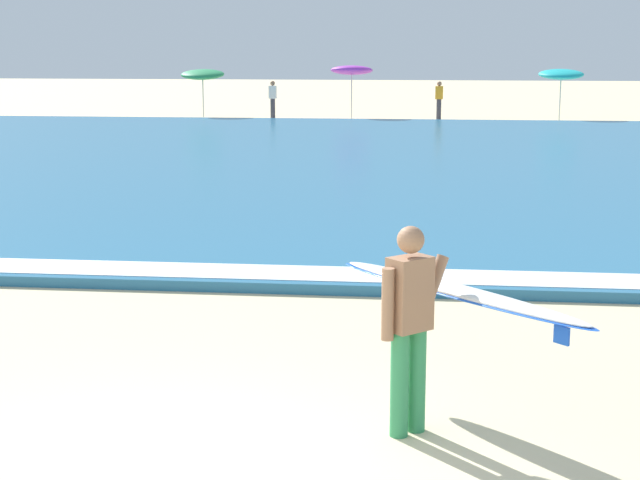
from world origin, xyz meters
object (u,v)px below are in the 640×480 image
(beach_umbrella_0, at_px, (203,75))
(beach_umbrella_1, at_px, (352,70))
(surfer_with_board, at_px, (433,306))
(beachgoer_near_row_left, at_px, (439,99))
(beach_umbrella_2, at_px, (561,74))
(beachgoer_near_row_mid, at_px, (273,98))

(beach_umbrella_0, xyz_separation_m, beach_umbrella_1, (6.28, 0.29, 0.19))
(surfer_with_board, height_order, beachgoer_near_row_left, surfer_with_board)
(surfer_with_board, relative_size, beach_umbrella_0, 1.10)
(surfer_with_board, xyz_separation_m, beach_umbrella_2, (5.20, 33.81, 0.85))
(beach_umbrella_1, bearing_deg, surfer_with_board, -84.30)
(beach_umbrella_2, height_order, beachgoer_near_row_mid, beach_umbrella_2)
(beachgoer_near_row_left, bearing_deg, beachgoer_near_row_mid, -177.50)
(beach_umbrella_0, bearing_deg, beachgoer_near_row_mid, 4.73)
(surfer_with_board, height_order, beach_umbrella_0, beach_umbrella_0)
(beachgoer_near_row_mid, bearing_deg, beach_umbrella_0, -175.27)
(beach_umbrella_1, height_order, beachgoer_near_row_mid, beach_umbrella_1)
(beachgoer_near_row_left, bearing_deg, beach_umbrella_1, -175.99)
(beach_umbrella_0, height_order, beachgoer_near_row_left, beach_umbrella_0)
(beach_umbrella_2, relative_size, beachgoer_near_row_mid, 1.37)
(surfer_with_board, height_order, beach_umbrella_1, beach_umbrella_1)
(beach_umbrella_1, xyz_separation_m, beach_umbrella_2, (8.57, -0.04, -0.14))
(beach_umbrella_2, height_order, beachgoer_near_row_left, beach_umbrella_2)
(surfer_with_board, xyz_separation_m, beach_umbrella_1, (-3.38, 33.84, 0.99))
(beachgoer_near_row_mid, bearing_deg, beach_umbrella_2, 0.05)
(beach_umbrella_2, relative_size, beachgoer_near_row_left, 1.37)
(beach_umbrella_0, height_order, beach_umbrella_1, beach_umbrella_1)
(surfer_with_board, relative_size, beachgoer_near_row_mid, 1.48)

